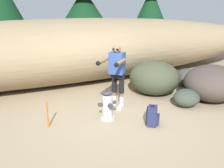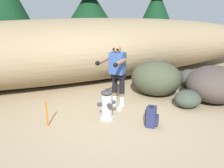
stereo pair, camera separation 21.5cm
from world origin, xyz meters
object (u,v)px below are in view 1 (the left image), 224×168
survey_stake (48,115)px  spare_backpack (153,116)px  fire_hydrant (107,105)px  boulder_mid (154,78)px  utility_worker (117,69)px  boulder_small (187,98)px  boulder_large (212,83)px  boulder_outlier (186,77)px

survey_stake → spare_backpack: bearing=-23.4°
fire_hydrant → boulder_mid: bearing=26.4°
utility_worker → boulder_small: size_ratio=2.13×
boulder_large → boulder_mid: boulder_mid is taller
fire_hydrant → survey_stake: 1.37m
fire_hydrant → boulder_mid: (2.03, 1.01, 0.16)m
boulder_mid → utility_worker: bearing=-160.1°
boulder_large → spare_backpack: bearing=-166.3°
boulder_small → fire_hydrant: bearing=175.3°
utility_worker → survey_stake: size_ratio=2.80×
utility_worker → boulder_large: bearing=124.9°
boulder_outlier → spare_backpack: bearing=-144.2°
spare_backpack → boulder_small: size_ratio=0.60×
utility_worker → survey_stake: bearing=-35.2°
survey_stake → utility_worker: bearing=7.8°
boulder_outlier → survey_stake: size_ratio=1.45×
fire_hydrant → boulder_small: bearing=-4.7°
spare_backpack → boulder_large: bearing=53.3°
spare_backpack → utility_worker: bearing=143.9°
boulder_large → boulder_small: bearing=-177.1°
fire_hydrant → survey_stake: (-1.36, 0.20, -0.05)m
fire_hydrant → boulder_large: bearing=-2.4°
survey_stake → boulder_small: bearing=-6.0°
fire_hydrant → survey_stake: size_ratio=1.27×
boulder_large → fire_hydrant: bearing=177.6°
fire_hydrant → utility_worker: bearing=43.3°
boulder_outlier → fire_hydrant: bearing=-160.6°
survey_stake → boulder_mid: bearing=13.5°
utility_worker → fire_hydrant: bearing=0.2°
boulder_mid → spare_backpack: bearing=-125.8°
boulder_outlier → utility_worker: bearing=-165.4°
boulder_large → boulder_mid: size_ratio=1.08×
boulder_large → boulder_outlier: boulder_large is taller
utility_worker → spare_backpack: bearing=61.4°
spare_backpack → boulder_mid: boulder_mid is taller
boulder_large → boulder_outlier: bearing=78.1°
boulder_outlier → boulder_mid: bearing=-171.5°
utility_worker → survey_stake: utility_worker is taller
boulder_large → boulder_small: boulder_large is taller
utility_worker → boulder_small: 2.07m
utility_worker → boulder_mid: bearing=156.9°
boulder_large → boulder_outlier: 1.41m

